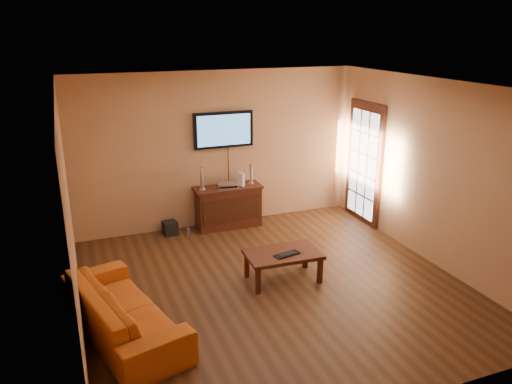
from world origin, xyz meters
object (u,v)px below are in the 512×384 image
media_console (228,207)px  speaker_left (202,179)px  subwoofer (170,228)px  keyboard (287,254)px  television (223,130)px  av_receiver (228,185)px  coffee_table (283,256)px  game_console (241,179)px  bottle (188,233)px  sofa (122,302)px  speaker_right (251,175)px

media_console → speaker_left: 0.72m
subwoofer → keyboard: (1.15, -2.27, 0.32)m
television → media_console: bearing=-90.0°
media_console → av_receiver: bearing=-111.8°
media_console → subwoofer: 1.07m
television → coffee_table: size_ratio=1.00×
game_console → subwoofer: size_ratio=1.00×
television → av_receiver: bearing=-93.3°
av_receiver → bottle: av_receiver is taller
keyboard → sofa: bearing=-169.8°
media_console → av_receiver: 0.41m
sofa → speaker_left: size_ratio=5.18×
sofa → game_console: bearing=-56.8°
television → av_receiver: (-0.01, -0.22, -0.93)m
keyboard → game_console: bearing=86.6°
media_console → coffee_table: 2.16m
coffee_table → subwoofer: size_ratio=4.54×
media_console → sofa: (-2.14, -2.66, 0.03)m
television → game_console: (0.24, -0.19, -0.85)m
media_console → subwoofer: (-1.04, 0.01, -0.26)m
game_console → subwoofer: bearing=160.9°
speaker_left → subwoofer: size_ratio=1.72×
speaker_right → game_console: 0.22m
television → bottle: (-0.80, -0.44, -1.61)m
sofa → bottle: size_ratio=10.56×
television → speaker_right: 0.93m
bottle → keyboard: 2.22m
game_console → sofa: bearing=-150.1°
coffee_table → av_receiver: av_receiver is taller
speaker_left → keyboard: (0.56, -2.26, -0.49)m
speaker_right → sofa: bearing=-133.8°
media_console → television: (0.00, 0.19, 1.33)m
media_console → sofa: sofa is taller
game_console → subwoofer: 1.48m
subwoofer → game_console: bearing=-7.4°
subwoofer → keyboard: 2.56m
speaker_right → bottle: (-1.24, -0.30, -0.81)m
coffee_table → bottle: coffee_table is taller
subwoofer → media_console: bearing=-7.2°
sofa → bottle: 2.77m
speaker_right → bottle: speaker_right is taller
speaker_right → subwoofer: size_ratio=1.51×
media_console → television: size_ratio=1.13×
television → bottle: 1.85m
media_console → bottle: 0.88m
av_receiver → bottle: 1.06m
av_receiver → subwoofer: size_ratio=1.51×
television → sofa: television is taller
game_console → bottle: (-1.03, -0.25, -0.76)m
sofa → keyboard: (2.25, 0.40, 0.03)m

